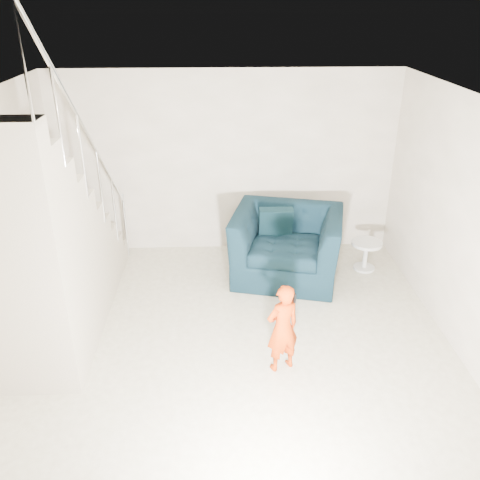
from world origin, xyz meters
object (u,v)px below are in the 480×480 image
Objects in this scene: side_table at (366,251)px; toddler at (283,328)px; staircase at (47,261)px; armchair at (287,245)px.

toddler is at bearing -124.54° from side_table.
toddler is 0.28× the size of staircase.
side_table is at bearing 19.13° from staircase.
toddler reaches higher than armchair.
staircase is at bearing -142.23° from armchair.
side_table is at bearing 19.70° from armchair.
side_table is (1.16, 0.12, -0.18)m from armchair.
staircase is (-2.53, 0.73, 0.45)m from toddler.
staircase reaches higher than side_table.
staircase reaches higher than armchair.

